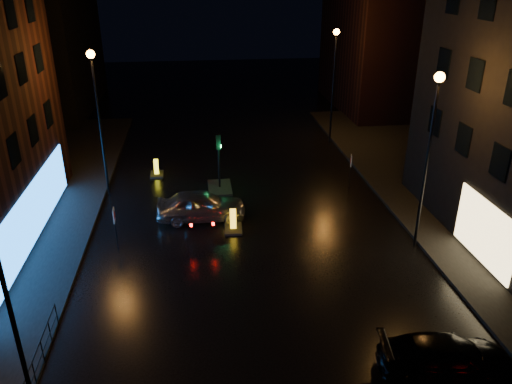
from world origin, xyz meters
TOP-DOWN VIEW (x-y plane):
  - ground at (0.00, 0.00)m, footprint 120.00×120.00m
  - pavement_right at (14.00, 8.00)m, footprint 12.00×44.00m
  - building_far_left at (-16.00, 35.00)m, footprint 8.00×16.00m
  - building_far_right at (15.00, 32.00)m, footprint 8.00×14.00m
  - street_lamp_lfar at (-7.80, 14.00)m, footprint 0.44×0.44m
  - street_lamp_rnear at (7.80, 6.00)m, footprint 0.44×0.44m
  - street_lamp_rfar at (7.80, 22.00)m, footprint 0.44×0.44m
  - traffic_signal at (-1.20, 14.00)m, footprint 1.40×2.40m
  - guard_railing at (-8.00, -1.00)m, footprint 0.05×6.04m
  - silver_hatchback at (-2.40, 10.11)m, footprint 4.69×1.90m
  - dark_sedan at (5.36, -2.08)m, footprint 4.69×2.37m
  - bollard_near at (-0.82, 8.68)m, footprint 0.97×1.38m
  - bollard_far at (-5.14, 16.67)m, footprint 0.84×1.25m
  - road_sign_left at (-6.50, 7.62)m, footprint 0.08×0.50m
  - road_sign_right at (6.74, 13.36)m, footprint 0.16×0.49m

SIDE VIEW (x-z plane):
  - ground at x=0.00m, z-range 0.00..0.00m
  - pavement_right at x=14.00m, z-range 0.00..0.15m
  - bollard_far at x=-5.14m, z-range -0.30..0.78m
  - bollard_near at x=-0.82m, z-range -0.33..0.84m
  - traffic_signal at x=-1.20m, z-range -1.22..2.23m
  - dark_sedan at x=5.36m, z-range 0.00..1.30m
  - guard_railing at x=-8.00m, z-range 0.24..1.24m
  - silver_hatchback at x=-2.40m, z-range 0.00..1.59m
  - road_sign_right at x=6.74m, z-range 0.51..2.55m
  - road_sign_left at x=-6.50m, z-range 0.52..2.59m
  - street_lamp_lfar at x=-7.80m, z-range 1.38..9.75m
  - street_lamp_rnear at x=7.80m, z-range 1.38..9.75m
  - street_lamp_rfar at x=7.80m, z-range 1.38..9.75m
  - building_far_right at x=15.00m, z-range 0.00..12.00m
  - building_far_left at x=-16.00m, z-range 0.00..14.00m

